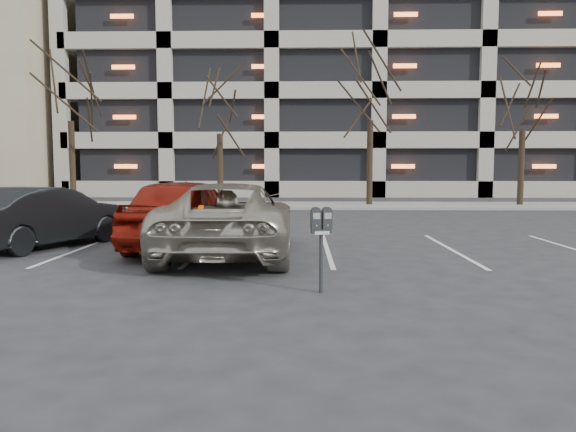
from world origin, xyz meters
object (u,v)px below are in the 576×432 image
Objects in this scene: tree_b at (219,89)px; parking_meter at (321,229)px; tree_a at (69,68)px; tree_d at (524,83)px; car_dark at (46,217)px; tree_c at (371,67)px; car_red at (184,213)px; suv_silver at (230,219)px.

tree_b is 19.12m from parking_meter.
tree_a is 1.13× the size of tree_d.
tree_a reaches higher than car_dark.
tree_c is at bearing 0.00° from tree_b.
car_dark is (-3.27, 0.15, -0.12)m from car_red.
parking_meter is 0.23× the size of suv_silver.
tree_b is 0.85× the size of tree_c.
tree_d is at bearing -117.85° from car_dark.
tree_b is at bearing 89.93° from parking_meter.
tree_b is at bearing -82.06° from suv_silver.
tree_d is 1.85× the size of car_dark.
suv_silver is at bearing -57.49° from tree_a.
suv_silver is (2.31, -14.61, -4.70)m from tree_b.
car_dark is (-6.25, 4.66, -0.26)m from parking_meter.
tree_b is 7.07m from tree_c.
suv_silver is (-4.69, -14.61, -5.69)m from tree_c.
tree_d is 6.32× the size of parking_meter.
suv_silver is 1.15× the size of car_red.
tree_a is 21.95m from parking_meter.
tree_a is 7.07m from tree_b.
car_red is at bearing -133.39° from tree_d.
tree_c is at bearing -101.85° from car_dark.
suv_silver is at bearing -81.02° from tree_b.
tree_a is 15.42m from car_dark.
car_red reaches higher than suv_silver.
car_red is 1.13× the size of car_dark.
suv_silver is 4.59m from car_dark.
tree_c is at bearing 68.09° from parking_meter.
car_red is (-12.86, -13.61, -4.89)m from tree_d.
parking_meter is 0.29× the size of car_dark.
car_dark is (-9.14, -13.46, -5.75)m from tree_c.
tree_d is 19.35m from suv_silver.
parking_meter is at bearing 125.74° from car_red.
tree_c reaches higher than parking_meter.
car_dark is at bearing -99.01° from tree_b.
tree_b reaches higher than suv_silver.
suv_silver is at bearing -107.80° from tree_c.
car_red reaches higher than car_dark.
tree_a is at bearing -47.82° from car_dark.
tree_d reaches higher than car_dark.
parking_meter is 3.95m from suv_silver.
tree_c is (7.00, 0.00, 0.99)m from tree_b.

